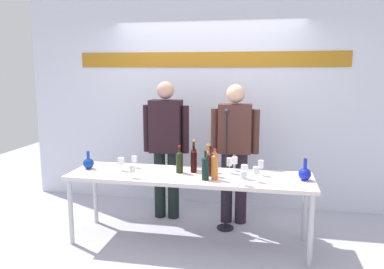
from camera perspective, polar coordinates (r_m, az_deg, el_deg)
name	(u,v)px	position (r m, az deg, el deg)	size (l,w,h in m)	color
ground_plane	(189,241)	(4.32, -0.40, -15.78)	(10.00, 10.00, 0.00)	#AAA9B9
back_wall	(208,96)	(5.21, 2.49, 5.77)	(5.16, 0.11, 3.00)	silver
display_table	(189,179)	(4.07, -0.41, -6.77)	(2.59, 0.70, 0.76)	silver
decanter_blue_left	(88,163)	(4.43, -15.30, -4.16)	(0.12, 0.12, 0.20)	#10369B
decanter_blue_right	(305,173)	(4.00, 16.59, -5.64)	(0.13, 0.13, 0.23)	#1422B6
presenter_left	(166,142)	(4.71, -3.92, -1.09)	(0.58, 0.22, 1.72)	black
presenter_right	(235,145)	(4.57, 6.43, -1.65)	(0.58, 0.22, 1.69)	#261C28
wine_bottle_0	(205,167)	(3.83, 2.02, -4.95)	(0.07, 0.07, 0.30)	black
wine_bottle_1	(179,161)	(4.09, -1.89, -4.03)	(0.08, 0.08, 0.30)	black
wine_bottle_2	(194,157)	(4.21, 0.25, -3.45)	(0.06, 0.06, 0.34)	#512C15
wine_bottle_3	(194,160)	(4.11, 0.26, -3.91)	(0.07, 0.07, 0.31)	black
wine_bottle_4	(215,166)	(3.84, 3.44, -4.75)	(0.07, 0.07, 0.32)	#CB6828
wine_bottle_5	(210,163)	(3.98, 2.78, -4.36)	(0.07, 0.07, 0.32)	#361215
wine_bottle_6	(208,160)	(4.14, 2.43, -3.81)	(0.07, 0.07, 0.31)	#CB6129
wine_glass_left_0	(134,159)	(4.37, -8.65, -3.73)	(0.06, 0.06, 0.13)	white
wine_glass_left_1	(121,161)	(4.25, -10.61, -4.01)	(0.07, 0.07, 0.15)	white
wine_glass_left_2	(132,169)	(3.95, -8.95, -5.12)	(0.07, 0.07, 0.14)	white
wine_glass_right_0	(256,171)	(3.82, 9.57, -5.43)	(0.06, 0.06, 0.15)	white
wine_glass_right_1	(235,161)	(4.21, 6.43, -3.92)	(0.06, 0.06, 0.16)	white
wine_glass_right_2	(229,162)	(4.09, 5.64, -4.18)	(0.06, 0.06, 0.17)	white
wine_glass_right_3	(244,169)	(3.91, 7.89, -5.16)	(0.07, 0.07, 0.15)	white
wine_glass_right_4	(261,165)	(4.06, 10.32, -4.50)	(0.06, 0.06, 0.16)	white
wine_glass_right_5	(243,175)	(3.69, 7.75, -6.05)	(0.07, 0.07, 0.14)	white
microphone_stand	(226,190)	(4.48, 5.11, -8.38)	(0.20, 0.20, 1.43)	black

